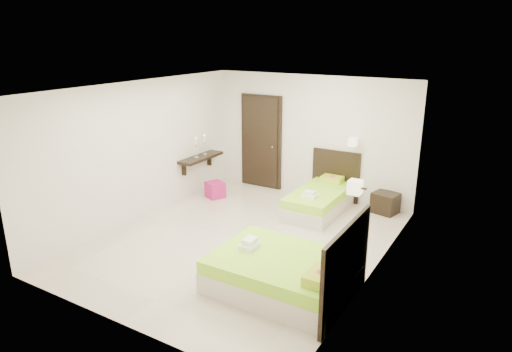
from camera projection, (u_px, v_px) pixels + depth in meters
The scene contains 7 objects.
floor at pixel (242, 240), 7.85m from camera, with size 5.50×5.50×0.00m, color beige.
bed_single at pixel (321, 199), 9.07m from camera, with size 1.04×1.74×1.43m.
bed_double at pixel (287, 272), 6.25m from camera, with size 1.88×1.60×1.55m.
nightstand at pixel (385, 203), 9.01m from camera, with size 0.46×0.41×0.41m, color black.
ottoman at pixel (215, 190), 9.86m from camera, with size 0.34×0.34×0.34m, color #9C1458.
door at pixel (261, 142), 10.33m from camera, with size 1.02×0.15×2.14m.
console_shelf at pixel (201, 158), 9.93m from camera, with size 0.35×1.20×0.78m.
Camera 1 is at (3.88, -6.02, 3.41)m, focal length 32.00 mm.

